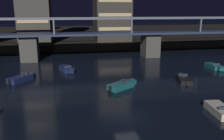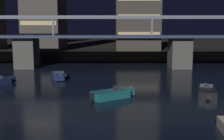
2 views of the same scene
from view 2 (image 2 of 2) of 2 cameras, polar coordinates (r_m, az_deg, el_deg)
The scene contains 7 objects.
ground_plane at distance 19.95m, azimuth -4.55°, elevation -12.51°, with size 400.00×400.00×0.00m, color black.
far_riverbank at distance 98.77m, azimuth -0.74°, elevation 4.99°, with size 240.00×80.00×2.20m, color black.
river_bridge at distance 50.67m, azimuth -1.63°, elevation 5.22°, with size 90.25×6.40×9.38m.
tower_central at distance 67.13m, azimuth 5.40°, elevation 12.48°, with size 10.00×10.87×19.59m.
speedboat_near_left at distance 31.58m, azimuth 19.12°, elevation -4.28°, with size 2.75×5.19×1.16m.
speedboat_near_right at distance 28.83m, azimuth 0.23°, elevation -4.99°, with size 4.80×3.78×1.16m.
speedboat_mid_center at distance 40.85m, azimuth -10.72°, elevation -1.13°, with size 2.87×5.16×1.16m.
Camera 2 is at (1.61, -18.55, 7.14)m, focal length 44.30 mm.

